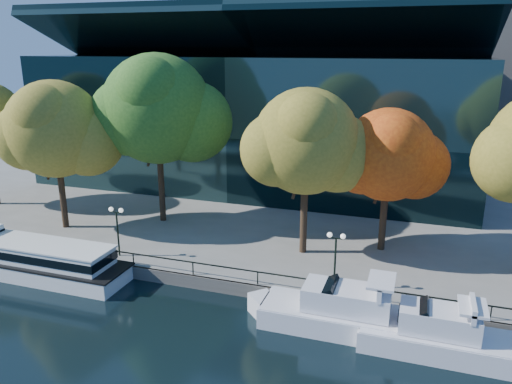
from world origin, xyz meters
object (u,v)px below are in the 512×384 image
(lamp_1, at_px, (117,220))
(lamp_2, at_px, (336,248))
(tree_2, at_px, (159,111))
(tree_4, at_px, (390,157))
(tree_1, at_px, (56,131))
(cruiser_far, at_px, (438,335))
(cruiser_near, at_px, (347,313))
(tour_boat, at_px, (27,257))
(tree_3, at_px, (308,144))

(lamp_1, relative_size, lamp_2, 1.00)
(tree_2, xyz_separation_m, tree_4, (20.46, -0.56, -2.65))
(tree_2, bearing_deg, tree_1, -149.65)
(cruiser_far, relative_size, tree_2, 0.70)
(tree_4, bearing_deg, tree_1, -172.04)
(tree_1, bearing_deg, cruiser_far, -14.43)
(cruiser_near, height_order, tree_2, tree_2)
(tree_4, bearing_deg, cruiser_far, -71.39)
(tree_1, bearing_deg, tour_boat, -73.39)
(tree_2, relative_size, tree_3, 1.18)
(tour_boat, distance_m, lamp_2, 23.68)
(cruiser_far, relative_size, lamp_1, 2.72)
(tree_1, xyz_separation_m, tree_4, (28.15, 3.94, -1.14))
(tour_boat, height_order, tree_3, tree_3)
(cruiser_near, bearing_deg, tree_3, 118.23)
(cruiser_far, relative_size, tree_3, 0.83)
(tour_boat, relative_size, tree_2, 1.11)
(tour_boat, distance_m, tree_4, 29.26)
(tour_boat, xyz_separation_m, tree_3, (19.98, 8.68, 8.53))
(tree_1, xyz_separation_m, tree_2, (7.69, 4.50, 1.51))
(tree_3, bearing_deg, lamp_1, -158.99)
(tour_boat, distance_m, tree_2, 16.49)
(cruiser_near, bearing_deg, lamp_2, 112.10)
(tour_boat, xyz_separation_m, tree_1, (-2.20, 7.38, 8.52))
(cruiser_near, xyz_separation_m, cruiser_far, (5.33, -0.73, -0.04))
(tree_4, distance_m, lamp_2, 9.68)
(tour_boat, relative_size, lamp_1, 4.31)
(tree_3, bearing_deg, cruiser_far, -43.56)
(cruiser_far, distance_m, lamp_1, 24.54)
(cruiser_far, height_order, tree_4, tree_4)
(tour_boat, bearing_deg, tree_3, 23.48)
(tree_2, height_order, lamp_1, tree_2)
(cruiser_near, xyz_separation_m, tree_2, (-19.25, 12.08, 10.25))
(tree_2, distance_m, tree_4, 20.64)
(cruiser_far, distance_m, tree_3, 16.48)
(cruiser_near, xyz_separation_m, lamp_2, (-1.43, 3.53, 2.80))
(tree_2, distance_m, tree_3, 14.92)
(cruiser_near, height_order, cruiser_far, cruiser_near)
(cruiser_near, relative_size, tree_4, 1.13)
(tree_1, relative_size, lamp_2, 3.32)
(tree_2, distance_m, lamp_2, 21.12)
(tour_boat, height_order, tree_1, tree_1)
(tree_3, distance_m, lamp_2, 8.66)
(tour_boat, relative_size, lamp_2, 4.31)
(tour_boat, relative_size, cruiser_near, 1.33)
(cruiser_far, distance_m, tree_1, 34.46)
(tree_2, xyz_separation_m, lamp_2, (17.82, -8.55, -7.45))
(tree_1, distance_m, lamp_2, 26.50)
(tree_3, distance_m, lamp_1, 16.04)
(lamp_1, bearing_deg, tree_3, 21.01)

